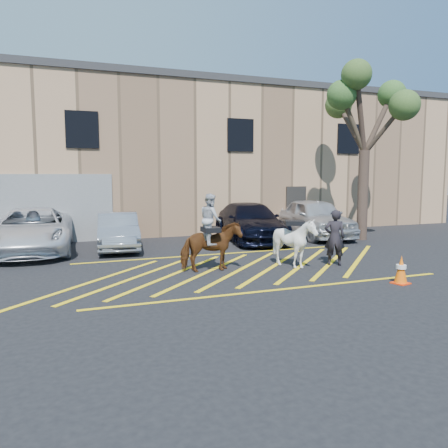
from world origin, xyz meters
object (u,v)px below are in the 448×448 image
object	(u,v)px
mounted_bay	(211,240)
car_blue_suv	(250,222)
saddled_white	(294,242)
tree	(366,104)
handler	(335,238)
car_white_suv	(315,218)
car_white_pickup	(32,230)
traffic_cone	(401,270)
car_silver_sedan	(118,231)

from	to	relation	value
mounted_bay	car_blue_suv	bearing A→B (deg)	55.36
saddled_white	tree	xyz separation A→B (m)	(5.58, 3.99, 4.93)
car_blue_suv	handler	bearing A→B (deg)	-79.80
mounted_bay	saddled_white	distance (m)	2.55
handler	tree	world-z (taller)	tree
mounted_bay	tree	world-z (taller)	tree
handler	car_white_suv	bearing A→B (deg)	-89.33
car_blue_suv	tree	distance (m)	6.87
car_white_pickup	mounted_bay	xyz separation A→B (m)	(4.95, -5.22, 0.11)
handler	mounted_bay	xyz separation A→B (m)	(-3.83, 0.52, 0.05)
handler	tree	bearing A→B (deg)	-108.06
tree	traffic_cone	bearing A→B (deg)	-121.06
car_blue_suv	handler	size ratio (longest dim) A/B	3.14
car_silver_sedan	tree	world-z (taller)	tree
car_white_pickup	car_blue_suv	bearing A→B (deg)	2.18
car_silver_sedan	saddled_white	world-z (taller)	saddled_white
car_silver_sedan	handler	xyz separation A→B (m)	(5.82, -5.41, 0.18)
car_blue_suv	saddled_white	bearing A→B (deg)	-93.26
car_white_pickup	saddled_white	xyz separation A→B (m)	(7.47, -5.58, -0.03)
car_silver_sedan	car_white_suv	world-z (taller)	car_white_suv
mounted_bay	car_white_suv	bearing A→B (deg)	37.03
car_white_suv	car_white_pickup	bearing A→B (deg)	-173.48
mounted_bay	tree	xyz separation A→B (m)	(8.10, 3.62, 4.78)
saddled_white	handler	bearing A→B (deg)	-6.75
handler	tree	xyz separation A→B (m)	(4.27, 4.14, 4.83)
car_white_suv	traffic_cone	size ratio (longest dim) A/B	6.92
car_white_suv	car_blue_suv	bearing A→B (deg)	-174.17
car_white_pickup	tree	distance (m)	14.03
car_blue_suv	mounted_bay	size ratio (longest dim) A/B	2.40
traffic_cone	tree	bearing A→B (deg)	58.94
handler	tree	size ratio (longest dim) A/B	0.23
car_silver_sedan	tree	size ratio (longest dim) A/B	0.56
car_blue_suv	tree	xyz separation A→B (m)	(4.56, -1.51, 4.91)
saddled_white	tree	size ratio (longest dim) A/B	0.24
car_white_pickup	mounted_bay	distance (m)	7.19
handler	car_white_pickup	bearing A→B (deg)	-5.33
mounted_bay	traffic_cone	world-z (taller)	mounted_bay
car_silver_sedan	car_white_suv	xyz separation A→B (m)	(8.68, 0.16, 0.18)
car_white_pickup	mounted_bay	bearing A→B (deg)	-43.73
car_silver_sedan	mounted_bay	size ratio (longest dim) A/B	1.83
mounted_bay	traffic_cone	distance (m)	5.13
car_white_suv	saddled_white	xyz separation A→B (m)	(-4.17, -5.41, -0.10)
car_white_pickup	tree	size ratio (longest dim) A/B	0.78
car_silver_sedan	saddled_white	size ratio (longest dim) A/B	2.35
car_white_pickup	mounted_bay	size ratio (longest dim) A/B	2.55
car_white_pickup	handler	xyz separation A→B (m)	(8.78, -5.74, 0.06)
car_blue_suv	car_white_suv	size ratio (longest dim) A/B	1.07
car_white_pickup	car_white_suv	bearing A→B (deg)	1.93
car_silver_sedan	traffic_cone	bearing A→B (deg)	-47.04
car_blue_suv	handler	world-z (taller)	handler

